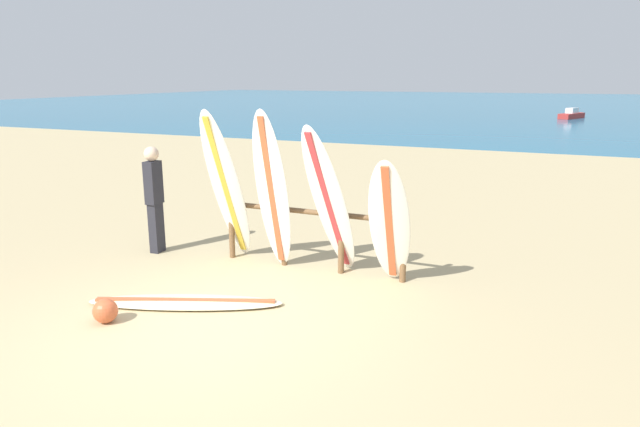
% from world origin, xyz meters
% --- Properties ---
extents(ground_plane, '(120.00, 120.00, 0.00)m').
position_xyz_m(ground_plane, '(0.00, 0.00, 0.00)').
color(ground_plane, tan).
extents(ocean_water, '(120.00, 80.00, 0.01)m').
position_xyz_m(ocean_water, '(0.00, 58.00, 0.00)').
color(ocean_water, '#196B93').
rests_on(ocean_water, ground).
extents(surfboard_rack, '(2.91, 0.09, 1.03)m').
position_xyz_m(surfboard_rack, '(0.25, 2.52, 0.65)').
color(surfboard_rack, brown).
rests_on(surfboard_rack, ground).
extents(surfboard_leaning_far_left, '(0.54, 1.13, 2.41)m').
position_xyz_m(surfboard_leaning_far_left, '(-1.04, 2.24, 1.21)').
color(surfboard_leaning_far_left, white).
rests_on(surfboard_leaning_far_left, ground).
extents(surfboard_leaning_left, '(0.51, 0.71, 2.42)m').
position_xyz_m(surfboard_leaning_left, '(-0.24, 2.20, 1.21)').
color(surfboard_leaning_left, white).
rests_on(surfboard_leaning_left, ground).
extents(surfboard_leaning_center_left, '(0.74, 1.23, 2.26)m').
position_xyz_m(surfboard_leaning_center_left, '(0.64, 2.23, 1.13)').
color(surfboard_leaning_center_left, white).
rests_on(surfboard_leaning_center_left, ground).
extents(surfboard_leaning_center, '(0.64, 0.95, 1.85)m').
position_xyz_m(surfboard_leaning_center, '(1.53, 2.19, 0.93)').
color(surfboard_leaning_center, white).
rests_on(surfboard_leaning_center, ground).
extents(surfboard_lying_on_sand, '(2.51, 1.41, 0.08)m').
position_xyz_m(surfboard_lying_on_sand, '(-0.67, 0.60, 0.04)').
color(surfboard_lying_on_sand, beige).
rests_on(surfboard_lying_on_sand, ground).
extents(beachgoer_standing, '(0.24, 0.29, 1.75)m').
position_xyz_m(beachgoer_standing, '(-2.46, 2.28, 0.96)').
color(beachgoer_standing, '#26262D').
rests_on(beachgoer_standing, ground).
extents(small_boat_offshore, '(1.71, 2.84, 0.71)m').
position_xyz_m(small_boat_offshore, '(3.72, 37.90, 0.26)').
color(small_boat_offshore, '#B22D28').
rests_on(small_boat_offshore, ocean_water).
extents(beach_ball, '(0.29, 0.29, 0.29)m').
position_xyz_m(beach_ball, '(-1.20, -0.21, 0.15)').
color(beach_ball, '#CC5933').
rests_on(beach_ball, ground).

